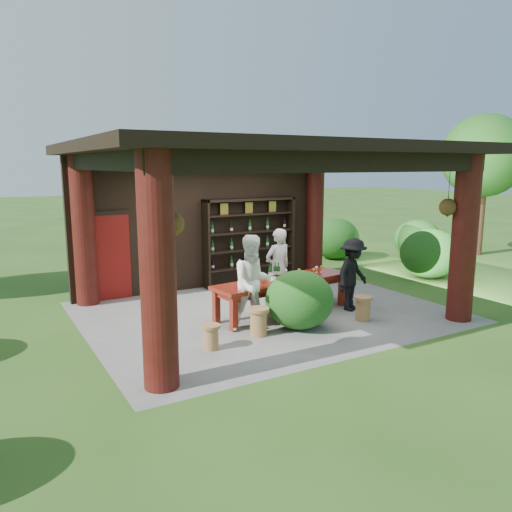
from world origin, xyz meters
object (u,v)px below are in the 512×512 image
wine_shelf (250,241)px  tasting_table (283,285)px  napkin_basket (254,280)px  stool_near_right (363,308)px  stool_near_left (258,321)px  guest_man (353,275)px  host (278,268)px  guest_woman (254,283)px  stool_far_left (211,336)px

wine_shelf → tasting_table: bearing=-105.2°
wine_shelf → napkin_basket: 3.20m
stool_near_right → stool_near_left: bearing=173.7°
stool_near_right → guest_man: bearing=67.0°
host → guest_woman: size_ratio=0.95×
tasting_table → guest_man: guest_man is taller
stool_near_left → stool_far_left: bearing=-168.7°
wine_shelf → stool_far_left: (-2.93, -3.88, -0.90)m
stool_far_left → napkin_basket: 1.89m
stool_far_left → guest_man: bearing=9.6°
napkin_basket → stool_far_left: bearing=-143.8°
wine_shelf → stool_far_left: wine_shelf is taller
stool_near_left → napkin_basket: 1.08m
stool_far_left → guest_man: 3.73m
guest_man → napkin_basket: (-2.19, 0.44, 0.04)m
stool_near_right → stool_far_left: 3.35m
host → napkin_basket: (-0.97, -0.62, -0.05)m
tasting_table → guest_woman: bearing=-150.6°
tasting_table → stool_far_left: (-2.18, -1.13, -0.40)m
wine_shelf → tasting_table: size_ratio=0.79×
guest_man → stool_near_right: bearing=-132.8°
wine_shelf → stool_near_left: 4.21m
wine_shelf → guest_man: bearing=-77.9°
tasting_table → napkin_basket: bearing=-174.5°
stool_far_left → guest_woman: (1.15, 0.55, 0.68)m
stool_far_left → host: size_ratio=0.25×
stool_near_right → guest_man: guest_man is taller
host → wine_shelf: bearing=-107.4°
host → napkin_basket: bearing=28.7°
wine_shelf → stool_near_right: (0.42, -3.92, -0.87)m
napkin_basket → stool_near_left: bearing=-114.4°
stool_far_left → guest_woman: size_ratio=0.24×
wine_shelf → tasting_table: wine_shelf is taller
guest_woman → stool_near_left: bearing=-93.5°
stool_near_left → stool_far_left: (-1.06, -0.21, -0.04)m
wine_shelf → guest_woman: (-1.78, -3.33, -0.22)m
napkin_basket → wine_shelf: bearing=62.2°
stool_far_left → host: host is taller
guest_woman → napkin_basket: guest_woman is taller
stool_near_right → stool_far_left: (-3.35, 0.04, -0.03)m
tasting_table → guest_man: size_ratio=2.06×
wine_shelf → guest_woman: bearing=-118.1°
tasting_table → guest_woman: size_ratio=1.77×
wine_shelf → stool_far_left: 4.95m
napkin_basket → stool_near_right: bearing=-30.0°
guest_woman → napkin_basket: (0.29, 0.51, -0.09)m
stool_near_left → host: 2.08m
stool_far_left → napkin_basket: napkin_basket is taller
stool_near_left → stool_near_right: size_ratio=1.06×
stool_far_left → guest_woman: bearing=25.4°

